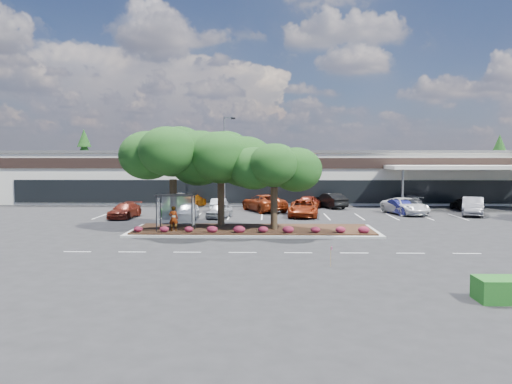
{
  "coord_description": "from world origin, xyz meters",
  "views": [
    {
      "loc": [
        -0.94,
        -32.34,
        5.48
      ],
      "look_at": [
        -1.94,
        8.79,
        2.6
      ],
      "focal_mm": 35.0,
      "sensor_mm": 36.0,
      "label": 1
    }
  ],
  "objects_px": {
    "car_0": "(125,211)",
    "car_1": "(176,207)",
    "light_pole": "(225,168)",
    "survey_stake": "(331,254)"
  },
  "relations": [
    {
      "from": "light_pole",
      "to": "car_1",
      "type": "bearing_deg",
      "value": -120.06
    },
    {
      "from": "light_pole",
      "to": "survey_stake",
      "type": "distance_m",
      "value": 29.64
    },
    {
      "from": "light_pole",
      "to": "car_1",
      "type": "relative_size",
      "value": 1.68
    },
    {
      "from": "light_pole",
      "to": "car_0",
      "type": "xyz_separation_m",
      "value": [
        -8.39,
        -8.66,
        -3.67
      ]
    },
    {
      "from": "light_pole",
      "to": "survey_stake",
      "type": "bearing_deg",
      "value": -74.81
    },
    {
      "from": "car_0",
      "to": "car_1",
      "type": "bearing_deg",
      "value": 27.68
    },
    {
      "from": "light_pole",
      "to": "car_1",
      "type": "xyz_separation_m",
      "value": [
        -4.05,
        -6.99,
        -3.5
      ]
    },
    {
      "from": "light_pole",
      "to": "survey_stake",
      "type": "xyz_separation_m",
      "value": [
        7.71,
        -28.39,
        -3.68
      ]
    },
    {
      "from": "light_pole",
      "to": "survey_stake",
      "type": "height_order",
      "value": "light_pole"
    },
    {
      "from": "car_0",
      "to": "car_1",
      "type": "xyz_separation_m",
      "value": [
        4.34,
        1.67,
        0.18
      ]
    }
  ]
}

